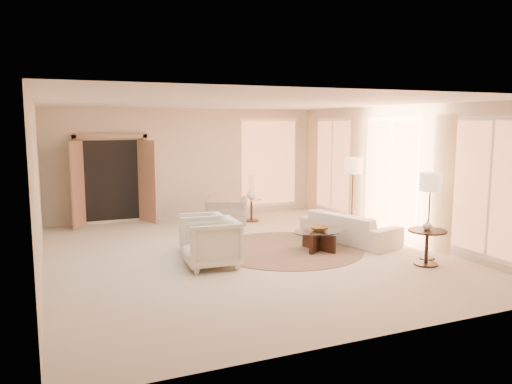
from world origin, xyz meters
name	(u,v)px	position (x,y,z in m)	size (l,w,h in m)	color
room	(245,180)	(0.00, 0.00, 1.40)	(7.04, 8.04, 2.83)	beige
windows_right	(393,174)	(3.45, 0.10, 1.35)	(0.10, 6.40, 2.40)	#FF9C66
window_back_corner	(269,163)	(2.30, 3.95, 1.35)	(1.70, 0.10, 2.40)	#FF9C66
curtains_right	(366,173)	(3.40, 1.00, 1.30)	(0.06, 5.20, 2.60)	beige
french_doors	(112,180)	(-1.90, 3.82, 1.07)	(1.95, 0.66, 2.16)	#A87C5F
area_rug	(286,249)	(0.87, 0.00, 0.01)	(2.96, 2.96, 0.01)	#423023
sofa	(349,227)	(2.35, 0.05, 0.31)	(2.09, 0.82, 0.61)	beige
armchair_left	(203,232)	(-0.71, 0.36, 0.41)	(0.79, 0.74, 0.82)	beige
armchair_right	(210,240)	(-0.84, -0.54, 0.46)	(0.89, 0.83, 0.91)	beige
accent_chair	(227,207)	(0.61, 2.69, 0.42)	(0.97, 0.63, 0.85)	#9B978C
coffee_table	(319,238)	(1.40, -0.33, 0.24)	(1.32, 1.32, 0.39)	black
end_table	(427,241)	(2.62, -1.91, 0.42)	(0.66, 0.66, 0.62)	black
side_table	(251,207)	(1.32, 2.85, 0.35)	(0.49, 0.49, 0.58)	black
floor_lamp_near	(353,169)	(2.90, 0.79, 1.43)	(0.41, 0.41, 1.68)	black
floor_lamp_far	(430,186)	(2.90, -1.62, 1.33)	(0.38, 0.38, 1.56)	black
bowl	(319,228)	(1.40, -0.33, 0.43)	(0.35, 0.35, 0.09)	brown
end_vase	(428,225)	(2.62, -1.91, 0.70)	(0.17, 0.17, 0.18)	white
side_vase	(251,194)	(1.32, 2.85, 0.69)	(0.24, 0.24, 0.25)	white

